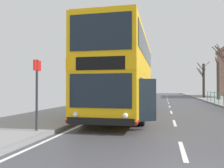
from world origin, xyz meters
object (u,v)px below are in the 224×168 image
(bus_stop_sign_near, at_px, (37,86))
(bare_tree_far_02, at_px, (203,79))
(double_decker_bus_main, at_px, (124,75))
(bare_tree_far_00, at_px, (218,79))

(bus_stop_sign_near, xyz_separation_m, bare_tree_far_02, (10.19, 30.53, 1.27))
(double_decker_bus_main, bearing_deg, bare_tree_far_02, 71.89)
(bus_stop_sign_near, distance_m, bare_tree_far_02, 32.21)
(bare_tree_far_00, bearing_deg, double_decker_bus_main, -115.32)
(bus_stop_sign_near, relative_size, bare_tree_far_02, 0.43)
(bus_stop_sign_near, bearing_deg, bare_tree_far_02, 71.54)
(bare_tree_far_00, height_order, bare_tree_far_02, bare_tree_far_02)
(double_decker_bus_main, relative_size, bare_tree_far_00, 2.00)
(double_decker_bus_main, distance_m, bare_tree_far_00, 21.16)
(bus_stop_sign_near, xyz_separation_m, bare_tree_far_00, (11.13, 24.85, 1.05))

